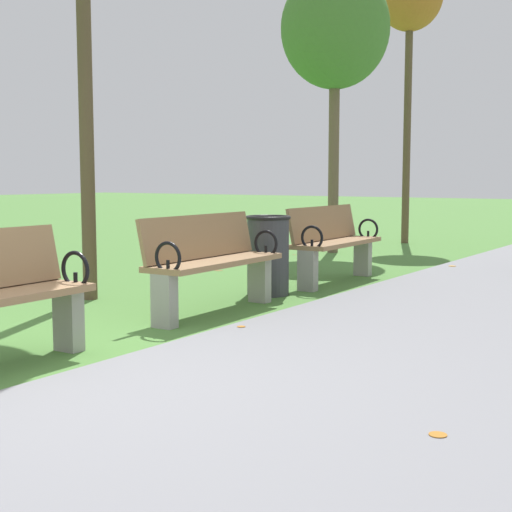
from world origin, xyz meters
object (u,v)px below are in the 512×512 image
at_px(park_bench_2, 212,261).
at_px(trash_bin, 268,255).
at_px(park_bench_3, 333,242).
at_px(tree_3, 410,0).
at_px(tree_2, 335,30).

xyz_separation_m(park_bench_2, trash_bin, (-0.15, 1.17, -0.06)).
bearing_deg(park_bench_2, trash_bin, 97.15).
relative_size(park_bench_3, trash_bin, 1.92).
bearing_deg(trash_bin, tree_3, 100.12).
relative_size(park_bench_2, trash_bin, 1.92).
distance_m(park_bench_2, trash_bin, 1.19).
bearing_deg(tree_3, park_bench_3, -76.22).
distance_m(park_bench_3, tree_2, 4.68).
height_order(park_bench_3, tree_2, tree_2).
height_order(tree_2, trash_bin, tree_2).
relative_size(park_bench_2, tree_2, 0.35).
xyz_separation_m(park_bench_2, tree_2, (-1.64, 5.45, 3.11)).
bearing_deg(park_bench_3, tree_2, 117.97).
xyz_separation_m(tree_3, trash_bin, (1.18, -6.59, -4.05)).
height_order(park_bench_2, park_bench_3, same).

